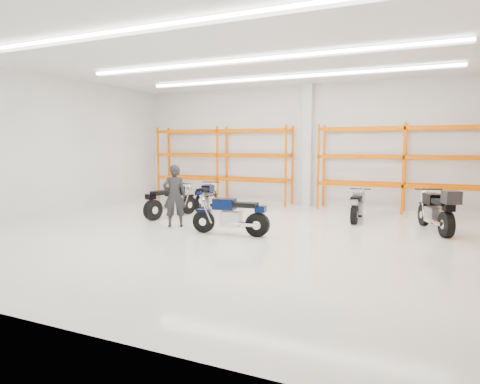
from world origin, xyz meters
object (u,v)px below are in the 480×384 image
at_px(structural_column, 308,146).
at_px(standing_man, 175,196).
at_px(motorcycle_back_d, 438,211).
at_px(motorcycle_main, 234,216).
at_px(motorcycle_back_b, 206,197).
at_px(motorcycle_back_c, 357,206).
at_px(motorcycle_back_a, 169,202).

bearing_deg(structural_column, standing_man, -111.07).
distance_m(motorcycle_back_d, standing_man, 6.97).
bearing_deg(motorcycle_main, motorcycle_back_b, 128.68).
distance_m(motorcycle_back_c, motorcycle_back_d, 2.37).
xyz_separation_m(motorcycle_main, motorcycle_back_b, (-2.74, 3.43, -0.03)).
distance_m(motorcycle_back_b, structural_column, 4.26).
distance_m(motorcycle_main, motorcycle_back_c, 4.19).
height_order(motorcycle_back_b, structural_column, structural_column).
bearing_deg(motorcycle_back_d, standing_man, -161.87).
distance_m(standing_man, structural_column, 6.17).
distance_m(motorcycle_main, motorcycle_back_a, 3.36).
bearing_deg(motorcycle_back_d, motorcycle_back_c, 157.38).
distance_m(motorcycle_main, structural_column, 6.18).
height_order(motorcycle_back_c, structural_column, structural_column).
bearing_deg(motorcycle_back_c, structural_column, 131.97).
height_order(motorcycle_back_a, structural_column, structural_column).
bearing_deg(motorcycle_back_b, structural_column, 40.25).
relative_size(motorcycle_back_c, standing_man, 1.09).
bearing_deg(structural_column, motorcycle_main, -91.92).
relative_size(motorcycle_back_c, structural_column, 0.42).
relative_size(motorcycle_back_d, structural_column, 0.49).
height_order(motorcycle_back_d, structural_column, structural_column).
distance_m(motorcycle_back_d, structural_column, 5.88).
xyz_separation_m(motorcycle_back_a, motorcycle_back_b, (0.25, 1.89, -0.05)).
bearing_deg(motorcycle_back_c, motorcycle_back_d, -22.62).
relative_size(motorcycle_back_a, motorcycle_back_d, 0.96).
relative_size(motorcycle_back_c, motorcycle_back_d, 0.86).
height_order(standing_man, structural_column, structural_column).
relative_size(motorcycle_back_a, motorcycle_back_b, 1.10).
height_order(motorcycle_main, structural_column, structural_column).
relative_size(motorcycle_main, standing_man, 1.19).
height_order(motorcycle_main, motorcycle_back_b, motorcycle_main).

